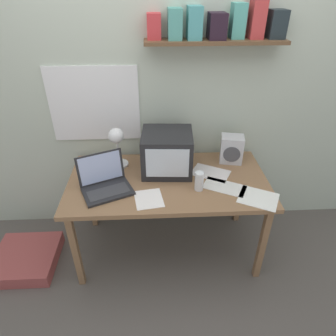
# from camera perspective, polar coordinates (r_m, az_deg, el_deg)

# --- Properties ---
(ground_plane) EXTENTS (12.00, 12.00, 0.00)m
(ground_plane) POSITION_cam_1_polar(r_m,az_deg,el_deg) (2.71, 0.00, -14.78)
(ground_plane) COLOR #5A534D
(back_wall) EXTENTS (5.60, 0.24, 2.60)m
(back_wall) POSITION_cam_1_polar(r_m,az_deg,el_deg) (2.39, -0.44, 15.90)
(back_wall) COLOR beige
(back_wall) RESTS_ON ground_plane
(corner_desk) EXTENTS (1.48, 0.77, 0.72)m
(corner_desk) POSITION_cam_1_polar(r_m,az_deg,el_deg) (2.27, 0.00, -3.43)
(corner_desk) COLOR #8E6644
(corner_desk) RESTS_ON ground_plane
(crt_monitor) EXTENTS (0.39, 0.38, 0.31)m
(crt_monitor) POSITION_cam_1_polar(r_m,az_deg,el_deg) (2.27, -0.08, 3.04)
(crt_monitor) COLOR #232326
(crt_monitor) RESTS_ON corner_desk
(laptop) EXTENTS (0.41, 0.38, 0.24)m
(laptop) POSITION_cam_1_polar(r_m,az_deg,el_deg) (2.16, -11.98, -2.44)
(laptop) COLOR #232326
(laptop) RESTS_ON corner_desk
(desk_lamp) EXTENTS (0.15, 0.20, 0.35)m
(desk_lamp) POSITION_cam_1_polar(r_m,az_deg,el_deg) (2.27, -9.75, 5.04)
(desk_lamp) COLOR white
(desk_lamp) RESTS_ON corner_desk
(juice_glass) EXTENTS (0.06, 0.06, 0.14)m
(juice_glass) POSITION_cam_1_polar(r_m,az_deg,el_deg) (2.11, 5.95, -2.66)
(juice_glass) COLOR white
(juice_glass) RESTS_ON corner_desk
(space_heater) EXTENTS (0.20, 0.17, 0.22)m
(space_heater) POSITION_cam_1_polar(r_m,az_deg,el_deg) (2.46, 12.01, 3.55)
(space_heater) COLOR silver
(space_heater) RESTS_ON corner_desk
(loose_paper_near_monitor) EXTENTS (0.22, 0.24, 0.00)m
(loose_paper_near_monitor) POSITION_cam_1_polar(r_m,az_deg,el_deg) (2.05, -3.68, -5.90)
(loose_paper_near_monitor) COLOR white
(loose_paper_near_monitor) RESTS_ON corner_desk
(open_notebook) EXTENTS (0.33, 0.31, 0.00)m
(open_notebook) POSITION_cam_1_polar(r_m,az_deg,el_deg) (2.14, 16.82, -5.51)
(open_notebook) COLOR white
(open_notebook) RESTS_ON corner_desk
(loose_paper_near_laptop) EXTENTS (0.33, 0.29, 0.00)m
(loose_paper_near_laptop) POSITION_cam_1_polar(r_m,az_deg,el_deg) (2.33, 8.10, -0.91)
(loose_paper_near_laptop) COLOR silver
(loose_paper_near_laptop) RESTS_ON corner_desk
(printed_handout) EXTENTS (0.34, 0.27, 0.00)m
(printed_handout) POSITION_cam_1_polar(r_m,az_deg,el_deg) (2.19, 10.72, -3.55)
(printed_handout) COLOR silver
(printed_handout) RESTS_ON corner_desk
(floor_cushion) EXTENTS (0.49, 0.49, 0.11)m
(floor_cushion) POSITION_cam_1_polar(r_m,az_deg,el_deg) (2.80, -25.40, -15.32)
(floor_cushion) COLOR #A44946
(floor_cushion) RESTS_ON ground_plane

